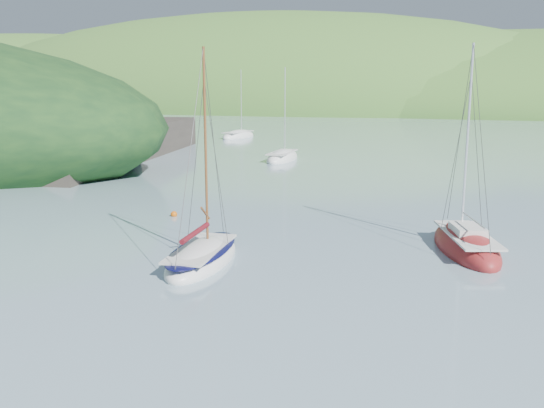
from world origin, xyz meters
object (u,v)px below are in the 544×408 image
(daysailer_white, at_px, (202,258))
(distant_sloop_a, at_px, (282,158))
(sloop_red, at_px, (466,247))
(distant_sloop_c, at_px, (238,136))

(daysailer_white, xyz_separation_m, distant_sloop_a, (-8.20, 35.87, -0.05))
(daysailer_white, distance_m, sloop_red, 13.02)
(distant_sloop_a, bearing_deg, distant_sloop_c, 121.03)
(sloop_red, distance_m, distant_sloop_a, 35.60)
(sloop_red, xyz_separation_m, distant_sloop_a, (-19.66, 29.68, -0.03))
(distant_sloop_a, bearing_deg, daysailer_white, -79.19)
(sloop_red, bearing_deg, daysailer_white, -170.33)
(distant_sloop_a, xyz_separation_m, distant_sloop_c, (-14.14, 21.68, 0.00))
(daysailer_white, height_order, distant_sloop_a, daysailer_white)
(sloop_red, relative_size, distant_sloop_c, 1.03)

